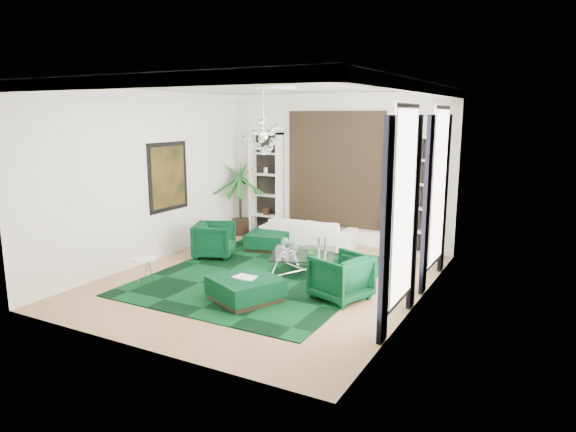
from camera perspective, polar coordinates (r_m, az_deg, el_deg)
The scene contains 30 objects.
floor at distance 10.43m, azimuth -2.42°, elevation -7.14°, with size 6.00×7.00×0.02m, color #A97E59.
ceiling at distance 9.91m, azimuth -2.61°, elevation 14.32°, with size 6.00×7.00×0.02m, color white.
wall_back at distance 13.11m, azimuth 5.38°, elevation 5.19°, with size 6.00×0.02×3.80m, color white.
wall_front at distance 7.24m, azimuth -16.85°, elevation -0.25°, with size 6.00×0.02×3.80m, color white.
wall_left at distance 11.80m, azimuth -15.21°, elevation 4.16°, with size 0.02×7.00×3.80m, color white.
wall_right at distance 8.85m, azimuth 14.49°, elevation 1.92°, with size 0.02×7.00×3.80m, color white.
crown_molding at distance 9.90m, azimuth -2.61°, elevation 13.68°, with size 6.00×7.00×0.18m, color white, non-canonical shape.
ceiling_medallion at distance 10.16m, azimuth -1.72°, elevation 14.02°, with size 0.90×0.90×0.05m, color white.
tapestry at distance 13.06m, azimuth 5.30°, elevation 5.17°, with size 2.50×0.06×2.80m, color black.
shelving_left at distance 13.86m, azimuth -2.44°, elevation 3.48°, with size 0.90×0.38×2.80m, color white, non-canonical shape.
shelving_right at distance 12.36m, azimuth 13.33°, elevation 2.22°, with size 0.90×0.38×2.80m, color white, non-canonical shape.
painting at distance 12.22m, azimuth -13.13°, elevation 4.26°, with size 0.04×1.30×1.60m, color black.
window_near at distance 8.00m, azimuth 12.79°, elevation 1.02°, with size 0.03×1.10×2.90m, color white.
curtain_near_a at distance 7.32m, azimuth 10.79°, elevation -1.83°, with size 0.07×0.30×3.25m, color black.
curtain_near_b at distance 8.79m, azimuth 13.87°, elevation 0.23°, with size 0.07×0.30×3.25m, color black.
window_far at distance 10.31m, azimuth 16.40°, elevation 3.11°, with size 0.03×1.10×2.90m, color white.
curtain_far_a at distance 9.60m, azimuth 15.14°, elevation 1.08°, with size 0.07×0.30×3.25m, color black.
curtain_far_b at distance 11.10m, azimuth 17.00°, elevation 2.33°, with size 0.07×0.30×3.25m, color black.
rug at distance 10.66m, azimuth -2.64°, elevation -6.61°, with size 4.20×5.00×0.02m, color black.
sofa at distance 12.98m, azimuth 2.30°, elevation -1.79°, with size 2.37×0.93×0.69m, color white.
armchair_left at distance 12.03m, azimuth -8.19°, elevation -2.66°, with size 0.87×0.90×0.81m, color black.
armchair_right at distance 9.30m, azimuth 5.88°, elevation -6.76°, with size 0.89×0.91×0.83m, color black.
coffee_table at distance 10.73m, azimuth 1.75°, elevation -5.29°, with size 1.29×1.29×0.44m, color white, non-canonical shape.
ottoman_side at distance 12.62m, azimuth -2.25°, elevation -2.80°, with size 0.95×0.95×0.42m, color black.
ottoman_front at distance 9.26m, azimuth -4.74°, elevation -8.11°, with size 1.08×1.08×0.43m, color black.
book at distance 9.19m, azimuth -4.77°, elevation -6.75°, with size 0.41×0.27×0.03m, color white.
side_table at distance 10.66m, azimuth -15.62°, elevation -5.80°, with size 0.48×0.48×0.46m, color white.
palm at distance 14.06m, azimuth -5.36°, elevation 3.16°, with size 1.63×1.63×2.61m, color #1E6122, non-canonical shape.
chandelier at distance 10.11m, azimuth -2.74°, elevation 8.81°, with size 0.77×0.77×0.69m, color white, non-canonical shape.
table_plant at distance 10.27m, azimuth 2.70°, elevation -4.03°, with size 0.14×0.12×0.26m, color #1E6122.
Camera 1 is at (5.06, -8.50, 3.29)m, focal length 32.00 mm.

